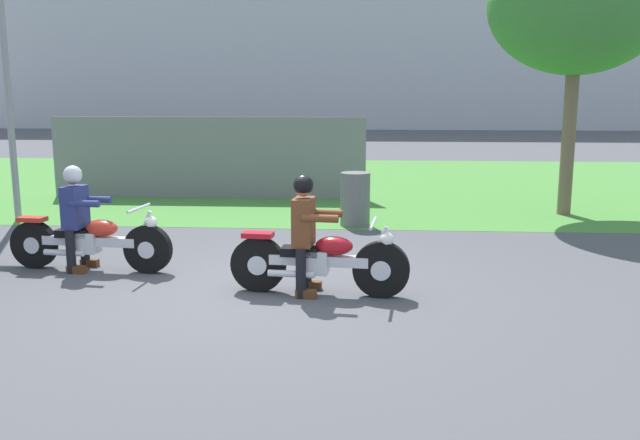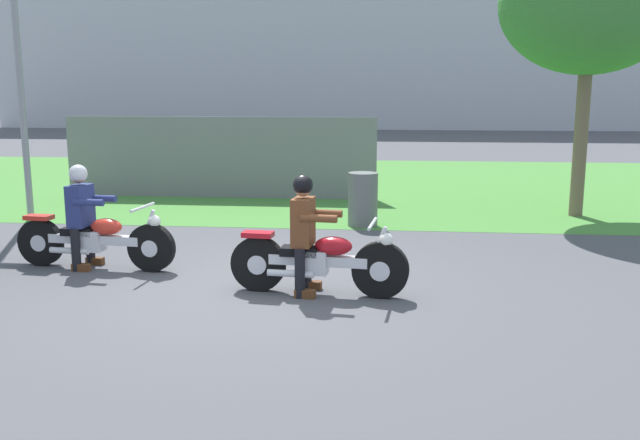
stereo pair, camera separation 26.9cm
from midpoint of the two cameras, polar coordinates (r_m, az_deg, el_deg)
ground at (r=8.25m, az=-5.58°, el=-5.87°), size 120.00×120.00×0.00m
grass_verge at (r=17.69m, az=-0.49°, el=3.12°), size 60.00×12.00×0.01m
stadium_facade at (r=46.69m, az=2.53°, el=15.75°), size 48.07×8.00×12.88m
motorcycle_lead at (r=7.95m, az=-1.03°, el=-3.48°), size 2.12×0.66×0.89m
rider_lead at (r=7.89m, az=-2.23°, el=-0.43°), size 0.58×0.50×1.41m
motorcycle_follow at (r=9.55m, az=-19.45°, el=-1.72°), size 2.26×0.66×0.88m
rider_follow at (r=9.56m, az=-20.49°, el=0.82°), size 0.58×0.50×1.40m
tree_roadside at (r=13.88m, az=20.23°, el=16.63°), size 3.27×3.27×5.25m
streetlight_pole at (r=13.55m, az=-25.12°, el=14.37°), size 0.96×0.20×5.47m
trash_can at (r=12.01m, az=2.32°, el=1.74°), size 0.52×0.52×0.95m
fence_segment at (r=15.34m, az=-9.90°, el=5.15°), size 7.00×0.06×1.80m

